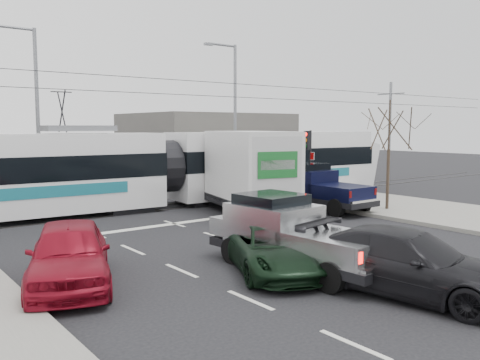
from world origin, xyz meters
TOP-DOWN VIEW (x-y plane):
  - ground at (0.00, 0.00)m, footprint 120.00×120.00m
  - sidewalk_right at (9.00, 0.00)m, footprint 6.00×60.00m
  - rails at (0.00, 10.00)m, footprint 60.00×1.60m
  - building_right at (12.00, 24.00)m, footprint 12.00×10.00m
  - bare_tree at (7.60, 2.50)m, footprint 2.40×2.40m
  - traffic_signal at (6.47, 6.50)m, footprint 0.44×0.44m
  - street_lamp_near at (7.31, 14.00)m, footprint 2.38×0.25m
  - street_lamp_far at (-4.19, 16.00)m, footprint 2.38×0.25m
  - catenary at (0.00, 10.00)m, footprint 60.00×0.20m
  - tram at (0.18, 10.14)m, footprint 26.66×4.51m
  - silver_pickup at (-2.46, -1.60)m, footprint 2.32×5.68m
  - box_truck at (2.34, 6.47)m, footprint 4.30×7.86m
  - navy_pickup at (5.50, 4.92)m, footprint 2.08×5.20m
  - green_car at (-3.06, -1.55)m, footprint 3.79×5.02m
  - red_car at (-7.85, 0.59)m, footprint 3.47×5.10m
  - dark_car at (-1.83, -4.94)m, footprint 3.12×5.54m

SIDE VIEW (x-z plane):
  - ground at x=0.00m, z-range 0.00..0.00m
  - rails at x=0.00m, z-range 0.00..0.03m
  - sidewalk_right at x=9.00m, z-range 0.00..0.15m
  - green_car at x=-3.06m, z-range 0.00..1.27m
  - dark_car at x=-1.83m, z-range 0.00..1.51m
  - red_car at x=-7.85m, z-range 0.00..1.61m
  - silver_pickup at x=-2.46m, z-range -0.01..2.01m
  - navy_pickup at x=5.50m, z-range -0.01..2.17m
  - box_truck at x=2.34m, z-range -0.02..3.71m
  - tram at x=0.18m, z-range -0.79..4.63m
  - building_right at x=12.00m, z-range 0.00..5.00m
  - traffic_signal at x=6.47m, z-range 0.94..4.54m
  - bare_tree at x=7.60m, z-range 1.29..6.29m
  - catenary at x=0.00m, z-range 0.38..7.38m
  - street_lamp_near at x=7.31m, z-range 0.61..9.61m
  - street_lamp_far at x=-4.19m, z-range 0.61..9.61m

